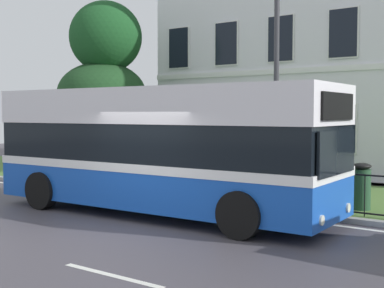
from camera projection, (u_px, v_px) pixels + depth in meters
ground_plane at (139, 227)px, 11.46m from camera, size 60.00×56.00×0.18m
georgian_townhouse at (353, 17)px, 22.38m from camera, size 14.56×9.15×12.89m
iron_verge_railing at (219, 182)px, 14.16m from camera, size 17.11×0.04×0.97m
evergreen_tree at (107, 110)px, 20.84m from camera, size 4.32×4.26×7.43m
single_decker_bus at (159, 148)px, 12.78m from camera, size 8.94×2.85×3.06m
street_lamp_post at (277, 41)px, 13.67m from camera, size 0.36×0.24×7.48m
litter_bin at (361, 186)px, 12.77m from camera, size 0.46×0.46×1.14m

